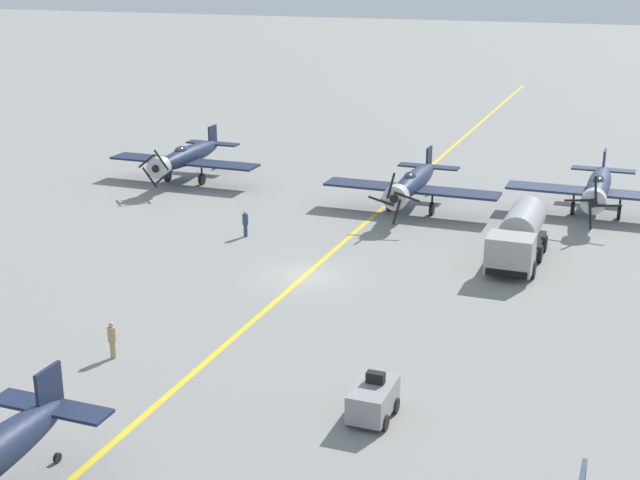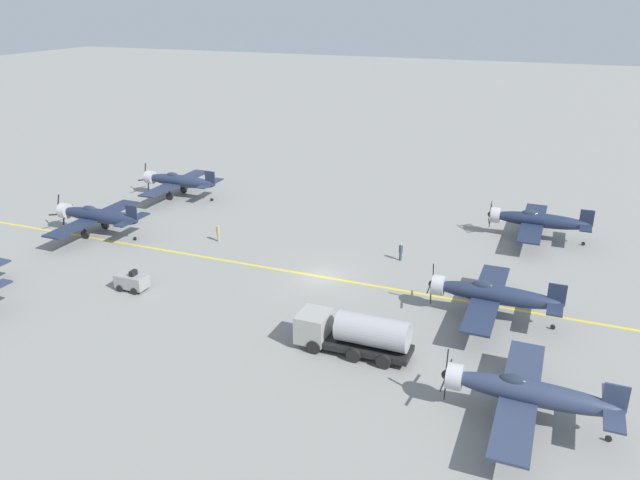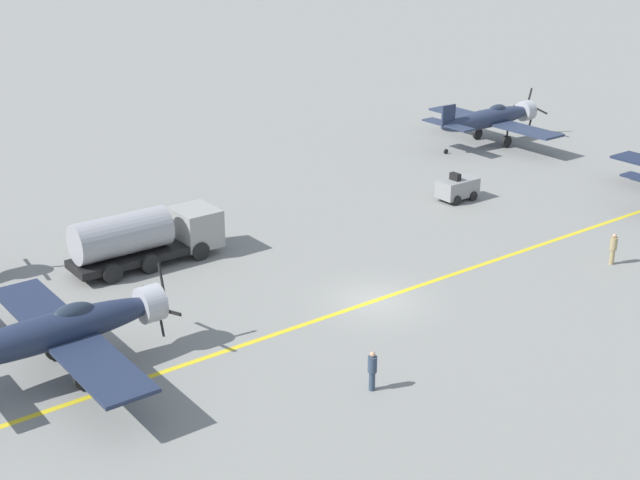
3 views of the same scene
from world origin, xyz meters
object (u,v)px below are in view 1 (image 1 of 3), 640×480
object	(u,v)px
airplane_near_center	(412,183)
airplane_near_right	(186,157)
ground_crew_walking	(245,223)
airplane_near_left	(598,187)
tow_tractor	(373,399)
ground_crew_inspecting	(112,339)
fuel_tanker	(519,237)

from	to	relation	value
airplane_near_center	airplane_near_right	bearing A→B (deg)	10.63
ground_crew_walking	airplane_near_left	bearing A→B (deg)	-147.89
tow_tractor	airplane_near_left	bearing A→B (deg)	-100.37
ground_crew_walking	ground_crew_inspecting	world-z (taller)	ground_crew_inspecting
airplane_near_right	tow_tractor	world-z (taller)	airplane_near_right
fuel_tanker	airplane_near_right	bearing A→B (deg)	-20.31
airplane_near_right	ground_crew_inspecting	xyz separation A→B (m)	(-12.42, 29.22, -1.09)
airplane_near_right	tow_tractor	distance (m)	39.04
airplane_near_left	ground_crew_walking	distance (m)	23.87
fuel_tanker	tow_tractor	world-z (taller)	fuel_tanker
airplane_near_left	tow_tractor	bearing A→B (deg)	89.92
tow_tractor	ground_crew_inspecting	xyz separation A→B (m)	(12.24, -1.03, 0.13)
airplane_near_right	airplane_near_left	size ratio (longest dim) A/B	1.00
airplane_near_center	ground_crew_walking	world-z (taller)	airplane_near_center
airplane_near_right	tow_tractor	bearing A→B (deg)	146.38
airplane_near_left	fuel_tanker	size ratio (longest dim) A/B	1.50
airplane_near_right	airplane_near_left	distance (m)	30.52
fuel_tanker	ground_crew_inspecting	distance (m)	24.13
airplane_near_center	fuel_tanker	size ratio (longest dim) A/B	1.50
airplane_near_center	ground_crew_inspecting	xyz separation A→B (m)	(6.12, 27.28, -1.09)
airplane_near_center	tow_tractor	world-z (taller)	airplane_near_center
airplane_near_left	airplane_near_right	bearing A→B (deg)	13.18
ground_crew_inspecting	airplane_near_right	bearing A→B (deg)	-66.97
ground_crew_walking	fuel_tanker	bearing A→B (deg)	-176.08
fuel_tanker	ground_crew_walking	size ratio (longest dim) A/B	4.78
airplane_near_right	fuel_tanker	bearing A→B (deg)	176.87
airplane_near_center	airplane_near_left	distance (m)	12.43
airplane_near_right	fuel_tanker	distance (m)	28.78
ground_crew_walking	ground_crew_inspecting	bearing A→B (deg)	96.74
airplane_near_left	tow_tractor	xyz separation A→B (m)	(5.81, 31.78, -1.22)
fuel_tanker	ground_crew_walking	distance (m)	16.75
airplane_near_center	ground_crew_inspecting	distance (m)	27.98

